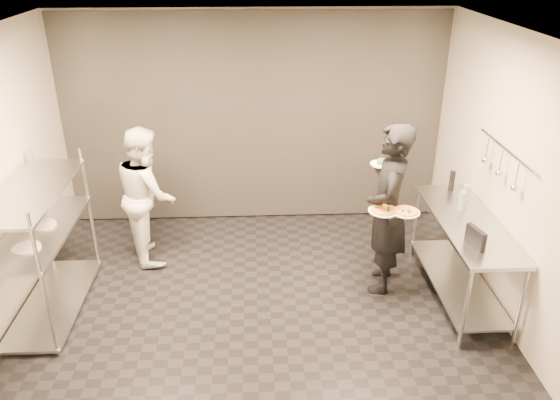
{
  "coord_description": "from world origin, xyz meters",
  "views": [
    {
      "loc": [
        0.02,
        -4.87,
        3.54
      ],
      "look_at": [
        0.26,
        0.2,
        1.1
      ],
      "focal_mm": 35.0,
      "sensor_mm": 36.0,
      "label": 1
    }
  ],
  "objects_px": {
    "bottle_green": "(462,202)",
    "bottle_clear": "(466,194)",
    "pizza_plate_far": "(406,211)",
    "pos_monitor": "(476,237)",
    "pizza_plate_near": "(383,210)",
    "salad_plate": "(382,162)",
    "chef": "(147,194)",
    "prep_counter": "(463,245)",
    "pass_rack": "(42,243)",
    "waiter": "(387,210)",
    "bottle_dark": "(452,180)"
  },
  "relations": [
    {
      "from": "bottle_green",
      "to": "bottle_clear",
      "type": "distance_m",
      "value": 0.21
    },
    {
      "from": "pizza_plate_far",
      "to": "pos_monitor",
      "type": "bearing_deg",
      "value": -42.28
    },
    {
      "from": "pizza_plate_near",
      "to": "pizza_plate_far",
      "type": "height_order",
      "value": "pizza_plate_far"
    },
    {
      "from": "pizza_plate_far",
      "to": "salad_plate",
      "type": "bearing_deg",
      "value": 107.3
    },
    {
      "from": "chef",
      "to": "bottle_green",
      "type": "relative_size",
      "value": 7.38
    },
    {
      "from": "prep_counter",
      "to": "pizza_plate_near",
      "type": "distance_m",
      "value": 0.97
    },
    {
      "from": "bottle_green",
      "to": "pizza_plate_near",
      "type": "bearing_deg",
      "value": -167.63
    },
    {
      "from": "pass_rack",
      "to": "pizza_plate_far",
      "type": "xyz_separation_m",
      "value": [
        3.67,
        -0.02,
        0.28
      ]
    },
    {
      "from": "pos_monitor",
      "to": "pizza_plate_far",
      "type": "bearing_deg",
      "value": 123.12
    },
    {
      "from": "pass_rack",
      "to": "waiter",
      "type": "relative_size",
      "value": 0.85
    },
    {
      "from": "pass_rack",
      "to": "pizza_plate_near",
      "type": "distance_m",
      "value": 3.46
    },
    {
      "from": "bottle_clear",
      "to": "bottle_dark",
      "type": "xyz_separation_m",
      "value": [
        -0.01,
        0.41,
        -0.0
      ]
    },
    {
      "from": "prep_counter",
      "to": "bottle_clear",
      "type": "relative_size",
      "value": 8.22
    },
    {
      "from": "pizza_plate_far",
      "to": "bottle_dark",
      "type": "height_order",
      "value": "bottle_dark"
    },
    {
      "from": "chef",
      "to": "waiter",
      "type": "bearing_deg",
      "value": -125.85
    },
    {
      "from": "chef",
      "to": "salad_plate",
      "type": "height_order",
      "value": "chef"
    },
    {
      "from": "pizza_plate_far",
      "to": "pizza_plate_near",
      "type": "bearing_deg",
      "value": 169.03
    },
    {
      "from": "waiter",
      "to": "bottle_clear",
      "type": "bearing_deg",
      "value": 115.42
    },
    {
      "from": "chef",
      "to": "pos_monitor",
      "type": "height_order",
      "value": "chef"
    },
    {
      "from": "pizza_plate_near",
      "to": "salad_plate",
      "type": "height_order",
      "value": "salad_plate"
    },
    {
      "from": "pizza_plate_near",
      "to": "bottle_dark",
      "type": "bearing_deg",
      "value": 38.6
    },
    {
      "from": "waiter",
      "to": "pizza_plate_near",
      "type": "xyz_separation_m",
      "value": [
        -0.1,
        -0.21,
        0.11
      ]
    },
    {
      "from": "pos_monitor",
      "to": "bottle_green",
      "type": "distance_m",
      "value": 0.73
    },
    {
      "from": "chef",
      "to": "pass_rack",
      "type": "bearing_deg",
      "value": 119.35
    },
    {
      "from": "salad_plate",
      "to": "pos_monitor",
      "type": "xyz_separation_m",
      "value": [
        0.7,
        -1.0,
        -0.37
      ]
    },
    {
      "from": "prep_counter",
      "to": "pizza_plate_near",
      "type": "relative_size",
      "value": 5.84
    },
    {
      "from": "pass_rack",
      "to": "prep_counter",
      "type": "bearing_deg",
      "value": 0.03
    },
    {
      "from": "bottle_clear",
      "to": "pass_rack",
      "type": "bearing_deg",
      "value": -174.89
    },
    {
      "from": "pos_monitor",
      "to": "bottle_dark",
      "type": "height_order",
      "value": "bottle_dark"
    },
    {
      "from": "bottle_green",
      "to": "chef",
      "type": "bearing_deg",
      "value": 167.12
    },
    {
      "from": "prep_counter",
      "to": "pizza_plate_far",
      "type": "xyz_separation_m",
      "value": [
        -0.66,
        -0.02,
        0.43
      ]
    },
    {
      "from": "salad_plate",
      "to": "pizza_plate_far",
      "type": "bearing_deg",
      "value": -72.7
    },
    {
      "from": "pos_monitor",
      "to": "bottle_dark",
      "type": "distance_m",
      "value": 1.33
    },
    {
      "from": "bottle_green",
      "to": "bottle_clear",
      "type": "relative_size",
      "value": 1.02
    },
    {
      "from": "pizza_plate_near",
      "to": "prep_counter",
      "type": "bearing_deg",
      "value": -1.56
    },
    {
      "from": "waiter",
      "to": "bottle_clear",
      "type": "distance_m",
      "value": 0.91
    },
    {
      "from": "pass_rack",
      "to": "bottle_dark",
      "type": "height_order",
      "value": "pass_rack"
    },
    {
      "from": "pass_rack",
      "to": "pos_monitor",
      "type": "xyz_separation_m",
      "value": [
        4.21,
        -0.51,
        0.24
      ]
    },
    {
      "from": "prep_counter",
      "to": "bottle_green",
      "type": "distance_m",
      "value": 0.46
    },
    {
      "from": "pos_monitor",
      "to": "pass_rack",
      "type": "bearing_deg",
      "value": 158.55
    },
    {
      "from": "waiter",
      "to": "salad_plate",
      "type": "xyz_separation_m",
      "value": [
        -0.04,
        0.26,
        0.44
      ]
    },
    {
      "from": "pass_rack",
      "to": "waiter",
      "type": "distance_m",
      "value": 3.56
    },
    {
      "from": "chef",
      "to": "bottle_green",
      "type": "bearing_deg",
      "value": -122.58
    },
    {
      "from": "bottle_clear",
      "to": "pizza_plate_far",
      "type": "bearing_deg",
      "value": -151.71
    },
    {
      "from": "prep_counter",
      "to": "pass_rack",
      "type": "bearing_deg",
      "value": -179.97
    },
    {
      "from": "pos_monitor",
      "to": "bottle_clear",
      "type": "bearing_deg",
      "value": 61.21
    },
    {
      "from": "bottle_green",
      "to": "bottle_dark",
      "type": "bearing_deg",
      "value": 80.73
    },
    {
      "from": "waiter",
      "to": "pizza_plate_far",
      "type": "bearing_deg",
      "value": 40.93
    },
    {
      "from": "prep_counter",
      "to": "pizza_plate_near",
      "type": "xyz_separation_m",
      "value": [
        -0.88,
        0.02,
        0.42
      ]
    },
    {
      "from": "waiter",
      "to": "bottle_dark",
      "type": "relative_size",
      "value": 8.93
    }
  ]
}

